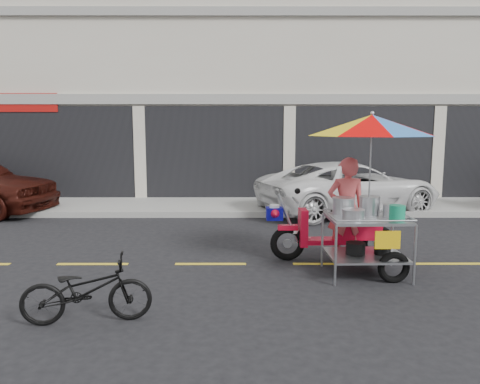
{
  "coord_description": "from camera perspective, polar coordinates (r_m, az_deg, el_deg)",
  "views": [
    {
      "loc": [
        -1.52,
        -7.66,
        2.33
      ],
      "look_at": [
        -1.5,
        0.6,
        1.15
      ],
      "focal_mm": 35.0,
      "sensor_mm": 36.0,
      "label": 1
    }
  ],
  "objects": [
    {
      "name": "ground",
      "position": [
        8.15,
        10.74,
        -8.62
      ],
      "size": [
        90.0,
        90.0,
        0.0
      ],
      "primitive_type": "plane",
      "color": "black"
    },
    {
      "name": "sidewalk",
      "position": [
        13.44,
        6.35,
        -1.58
      ],
      "size": [
        45.0,
        3.0,
        0.15
      ],
      "primitive_type": "cube",
      "color": "gray",
      "rests_on": "ground"
    },
    {
      "name": "shophouse_block",
      "position": [
        18.86,
        13.53,
        13.71
      ],
      "size": [
        36.0,
        8.11,
        10.4
      ],
      "color": "beige",
      "rests_on": "ground"
    },
    {
      "name": "centerline",
      "position": [
        8.15,
        10.74,
        -8.6
      ],
      "size": [
        42.0,
        0.1,
        0.01
      ],
      "primitive_type": "cube",
      "color": "gold",
      "rests_on": "ground"
    },
    {
      "name": "white_pickup",
      "position": [
        12.82,
        13.23,
        0.54
      ],
      "size": [
        5.42,
        3.9,
        1.37
      ],
      "primitive_type": "imported",
      "rotation": [
        0.0,
        0.0,
        1.94
      ],
      "color": "silver",
      "rests_on": "ground"
    },
    {
      "name": "near_bicycle",
      "position": [
        5.93,
        -18.2,
        -11.31
      ],
      "size": [
        1.58,
        0.77,
        0.8
      ],
      "primitive_type": "imported",
      "rotation": [
        0.0,
        0.0,
        1.74
      ],
      "color": "black",
      "rests_on": "ground"
    },
    {
      "name": "food_vendor_rig",
      "position": [
        7.72,
        14.41,
        2.49
      ],
      "size": [
        2.56,
        2.01,
        2.55
      ],
      "rotation": [
        0.0,
        0.0,
        0.03
      ],
      "color": "black",
      "rests_on": "ground"
    }
  ]
}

